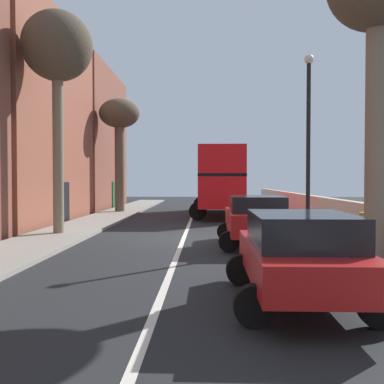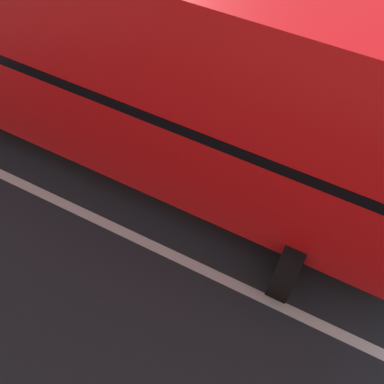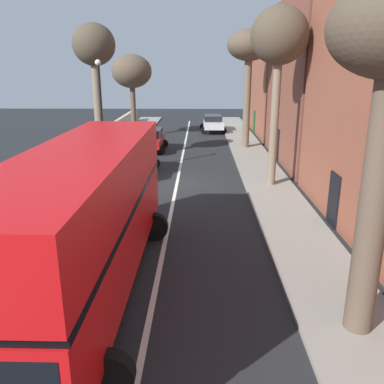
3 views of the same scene
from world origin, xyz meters
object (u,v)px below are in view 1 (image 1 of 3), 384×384
Objects in this scene: litter_bin_right at (370,234)px; parked_car_red_right_1 at (300,252)px; parked_car_red_right_2 at (256,217)px; street_tree_left_4 at (119,121)px; lamppost_right at (308,133)px; street_tree_left_0 at (57,51)px; double_decker_bus at (220,178)px.

parked_car_red_right_1 is at bearing -123.08° from litter_bin_right.
parked_car_red_right_2 is 3.84m from litter_bin_right.
parked_car_red_right_1 is at bearing -70.97° from street_tree_left_4.
lamppost_right is (1.80, 0.33, 2.85)m from parked_car_red_right_2.
litter_bin_right is (1.00, -2.94, -3.08)m from lamppost_right.
street_tree_left_0 is 10.14m from lamppost_right.
street_tree_left_4 is at bearing 166.88° from double_decker_bus.
street_tree_left_0 is at bearing 128.47° from parked_car_red_right_1.
lamppost_right is at bearing 10.27° from parked_car_red_right_2.
lamppost_right is 4.38m from litter_bin_right.
street_tree_left_4 reaches higher than parked_car_red_right_2.
litter_bin_right is at bearing 56.92° from parked_car_red_right_1.
parked_car_red_right_1 is (0.80, -20.08, -1.43)m from double_decker_bus.
parked_car_red_right_1 is 8.00m from lamppost_right.
parked_car_red_right_2 is 3.39m from lamppost_right.
double_decker_bus is 1.43× the size of street_tree_left_4.
parked_car_red_right_2 is at bearing -86.52° from double_decker_bus.
street_tree_left_4 is at bearing 122.76° from lamppost_right.
parked_car_red_right_2 reaches higher than parked_car_red_right_1.
double_decker_bus is 16.27m from litter_bin_right.
street_tree_left_4 is 6.29× the size of litter_bin_right.
parked_car_red_right_2 is 0.69× the size of lamppost_right.
double_decker_bus is 13.50m from street_tree_left_0.
double_decker_bus is 13.27m from parked_car_red_right_2.
street_tree_left_4 is at bearing 89.88° from street_tree_left_0.
parked_car_red_right_2 is at bearing 90.00° from parked_car_red_right_1.
lamppost_right is at bearing -57.24° from street_tree_left_4.
street_tree_left_4 is (-7.46, 14.72, 5.20)m from parked_car_red_right_2.
parked_car_red_right_2 is (-0.00, 6.92, 0.03)m from parked_car_red_right_1.
parked_car_red_right_2 is at bearing 136.94° from litter_bin_right.
lamppost_right is (2.60, -12.84, 1.45)m from double_decker_bus.
lamppost_right reaches higher than parked_car_red_right_2.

